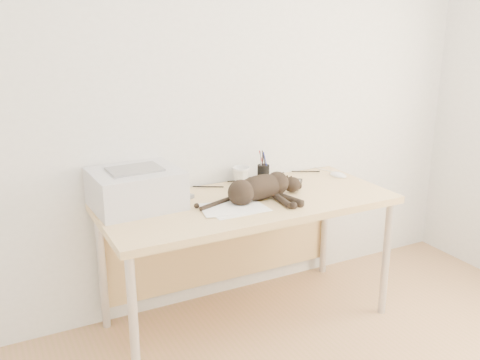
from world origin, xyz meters
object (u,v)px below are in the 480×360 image
cat (258,189)px  printer (136,188)px  desk (241,217)px  mug (241,175)px  mouse (338,173)px  pen_cup (263,173)px

cat → printer: bearing=155.8°
desk → mug: size_ratio=14.80×
desk → mouse: 0.73m
mug → pen_cup: (0.14, -0.02, 0.00)m
printer → mug: 0.68m
printer → mouse: bearing=-1.5°
desk → pen_cup: 0.35m
mug → pen_cup: 0.14m
cat → mug: 0.32m
pen_cup → mouse: bearing=-15.2°
printer → pen_cup: bearing=6.5°
printer → mug: (0.67, 0.11, -0.05)m
mug → pen_cup: size_ratio=0.58×
cat → mouse: cat is taller
desk → cat: cat is taller
printer → mouse: (1.28, -0.03, -0.08)m
mug → desk: bearing=-118.2°
desk → mouse: mouse is taller
printer → cat: bearing=-18.2°
mug → mouse: bearing=-13.4°
printer → mouse: 1.28m
desk → mug: mug is taller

